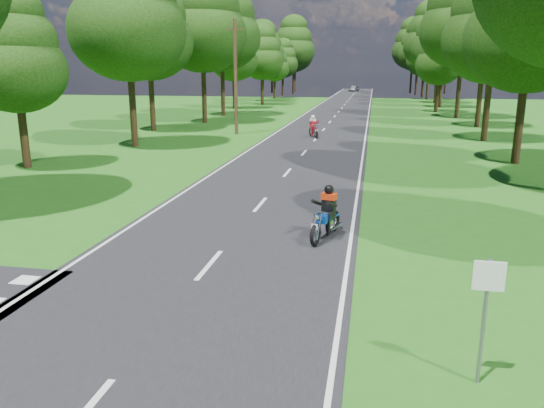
# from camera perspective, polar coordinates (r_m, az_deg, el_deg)

# --- Properties ---
(ground) EXTENTS (160.00, 160.00, 0.00)m
(ground) POSITION_cam_1_polar(r_m,az_deg,el_deg) (11.32, -9.81, -10.11)
(ground) COLOR #215D15
(ground) RESTS_ON ground
(main_road) EXTENTS (7.00, 140.00, 0.02)m
(main_road) POSITION_cam_1_polar(r_m,az_deg,el_deg) (59.91, 7.18, 9.81)
(main_road) COLOR black
(main_road) RESTS_ON ground
(road_markings) EXTENTS (7.40, 140.00, 0.01)m
(road_markings) POSITION_cam_1_polar(r_m,az_deg,el_deg) (58.06, 6.92, 9.69)
(road_markings) COLOR silver
(road_markings) RESTS_ON main_road
(treeline) EXTENTS (40.00, 115.35, 14.78)m
(treeline) POSITION_cam_1_polar(r_m,az_deg,el_deg) (69.81, 9.19, 17.15)
(treeline) COLOR black
(treeline) RESTS_ON ground
(telegraph_pole) EXTENTS (1.20, 0.26, 8.00)m
(telegraph_pole) POSITION_cam_1_polar(r_m,az_deg,el_deg) (38.86, -3.94, 13.48)
(telegraph_pole) COLOR #382616
(telegraph_pole) RESTS_ON ground
(road_sign) EXTENTS (0.45, 0.07, 2.00)m
(road_sign) POSITION_cam_1_polar(r_m,az_deg,el_deg) (8.47, 22.03, -9.72)
(road_sign) COLOR slate
(road_sign) RESTS_ON ground
(rider_near_blue) EXTENTS (1.07, 1.90, 1.50)m
(rider_near_blue) POSITION_cam_1_polar(r_m,az_deg,el_deg) (14.81, 5.81, -0.89)
(rider_near_blue) COLOR #0E399B
(rider_near_blue) RESTS_ON main_road
(rider_far_red) EXTENTS (1.23, 1.93, 1.53)m
(rider_far_red) POSITION_cam_1_polar(r_m,az_deg,el_deg) (37.05, 4.49, 8.34)
(rider_far_red) COLOR #B30D23
(rider_far_red) RESTS_ON main_road
(distant_car) EXTENTS (2.43, 3.96, 1.26)m
(distant_car) POSITION_cam_1_polar(r_m,az_deg,el_deg) (114.38, 8.80, 12.20)
(distant_car) COLOR #A9ABB0
(distant_car) RESTS_ON main_road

